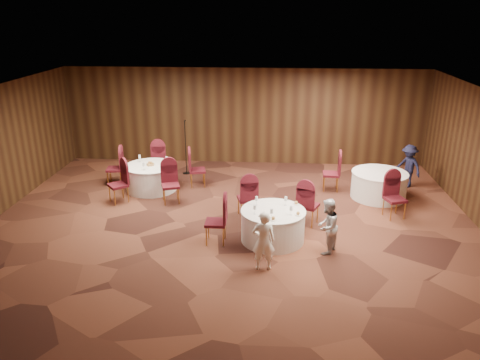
# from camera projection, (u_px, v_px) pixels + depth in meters

# --- Properties ---
(ground) EXTENTS (12.00, 12.00, 0.00)m
(ground) POSITION_uv_depth(u_px,v_px,m) (231.00, 224.00, 11.51)
(ground) COLOR black
(ground) RESTS_ON ground
(room_shell) EXTENTS (12.00, 12.00, 12.00)m
(room_shell) POSITION_uv_depth(u_px,v_px,m) (231.00, 148.00, 10.83)
(room_shell) COLOR silver
(room_shell) RESTS_ON ground
(table_main) EXTENTS (1.47, 1.47, 0.74)m
(table_main) POSITION_uv_depth(u_px,v_px,m) (273.00, 225.00, 10.62)
(table_main) COLOR white
(table_main) RESTS_ON ground
(table_left) EXTENTS (1.49, 1.49, 0.74)m
(table_left) POSITION_uv_depth(u_px,v_px,m) (151.00, 177.00, 13.62)
(table_left) COLOR white
(table_left) RESTS_ON ground
(table_right) EXTENTS (1.53, 1.53, 0.74)m
(table_right) POSITION_uv_depth(u_px,v_px,m) (379.00, 185.00, 13.04)
(table_right) COLOR white
(table_right) RESTS_ON ground
(chairs_main) EXTENTS (2.74, 2.03, 1.00)m
(chairs_main) POSITION_uv_depth(u_px,v_px,m) (258.00, 208.00, 11.22)
(chairs_main) COLOR #3E0C12
(chairs_main) RESTS_ON ground
(chairs_left) EXTENTS (3.09, 2.98, 1.00)m
(chairs_left) POSITION_uv_depth(u_px,v_px,m) (152.00, 173.00, 13.59)
(chairs_left) COLOR #3E0C12
(chairs_left) RESTS_ON ground
(chairs_right) EXTENTS (1.99, 2.41, 1.00)m
(chairs_right) POSITION_uv_depth(u_px,v_px,m) (361.00, 185.00, 12.64)
(chairs_right) COLOR #3E0C12
(chairs_right) RESTS_ON ground
(tabletop_main) EXTENTS (1.06, 1.04, 0.22)m
(tabletop_main) POSITION_uv_depth(u_px,v_px,m) (280.00, 208.00, 10.37)
(tabletop_main) COLOR silver
(tabletop_main) RESTS_ON table_main
(tabletop_left) EXTENTS (0.90, 0.77, 0.22)m
(tabletop_left) POSITION_uv_depth(u_px,v_px,m) (150.00, 163.00, 13.47)
(tabletop_left) COLOR silver
(tabletop_left) RESTS_ON table_left
(tabletop_right) EXTENTS (0.08, 0.08, 0.22)m
(tabletop_right) POSITION_uv_depth(u_px,v_px,m) (391.00, 170.00, 12.60)
(tabletop_right) COLOR silver
(tabletop_right) RESTS_ON table_right
(mic_stand) EXTENTS (0.24, 0.24, 1.74)m
(mic_stand) POSITION_uv_depth(u_px,v_px,m) (186.00, 158.00, 14.91)
(mic_stand) COLOR black
(mic_stand) RESTS_ON ground
(woman_a) EXTENTS (0.49, 0.35, 1.28)m
(woman_a) POSITION_uv_depth(u_px,v_px,m) (263.00, 241.00, 9.34)
(woman_a) COLOR white
(woman_a) RESTS_ON ground
(woman_b) EXTENTS (0.69, 0.75, 1.24)m
(woman_b) POSITION_uv_depth(u_px,v_px,m) (327.00, 226.00, 9.99)
(woman_b) COLOR silver
(woman_b) RESTS_ON ground
(man_c) EXTENTS (0.89, 0.94, 1.28)m
(man_c) POSITION_uv_depth(u_px,v_px,m) (409.00, 166.00, 13.76)
(man_c) COLOR black
(man_c) RESTS_ON ground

